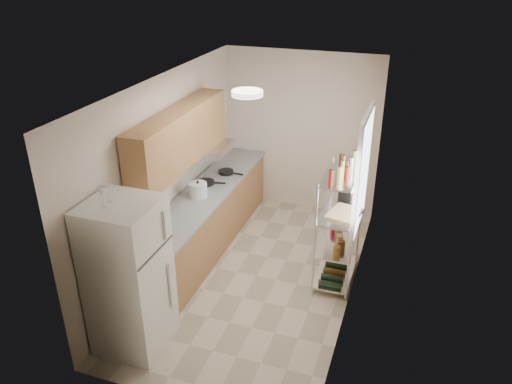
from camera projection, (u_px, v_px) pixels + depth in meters
room at (256, 189)px, 6.12m from camera, size 2.52×4.42×2.62m
counter_run at (206, 221)px, 7.14m from camera, size 0.63×3.51×0.90m
upper_cabinets at (180, 137)px, 6.29m from camera, size 0.33×2.20×0.72m
range_hood at (211, 148)px, 7.14m from camera, size 0.50×0.60×0.12m
window at (363, 172)px, 5.96m from camera, size 0.06×1.00×1.46m
bakers_rack at (341, 204)px, 6.17m from camera, size 0.45×0.90×1.73m
ceiling_dome at (247, 93)px, 5.31m from camera, size 0.34×0.34×0.05m
refrigerator at (129, 277)px, 5.22m from camera, size 0.71×0.71×1.73m
wine_glass_a at (109, 193)px, 4.83m from camera, size 0.07×0.07×0.19m
wine_glass_b at (102, 197)px, 4.72m from camera, size 0.08×0.08×0.21m
rice_cooker at (198, 190)px, 6.78m from camera, size 0.25×0.25×0.20m
frying_pan_large at (206, 182)px, 7.19m from camera, size 0.30×0.30×0.04m
frying_pan_small at (226, 172)px, 7.53m from camera, size 0.24×0.24×0.05m
cutting_board at (345, 213)px, 6.13m from camera, size 0.44×0.52×0.03m
espresso_machine at (349, 190)px, 6.41m from camera, size 0.25×0.30×0.31m
storage_bag at (336, 223)px, 6.68m from camera, size 0.15×0.17×0.17m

